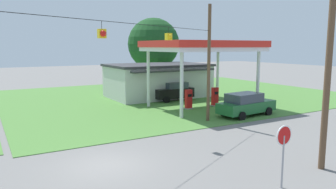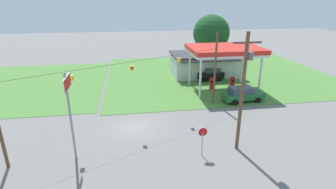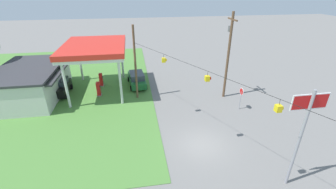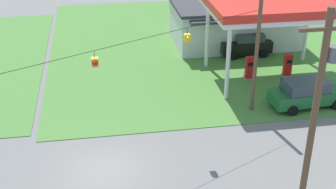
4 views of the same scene
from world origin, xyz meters
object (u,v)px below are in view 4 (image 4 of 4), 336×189
at_px(gas_station_canopy, 275,5).
at_px(fuel_pump_near, 249,69).
at_px(fuel_pump_far, 288,66).
at_px(car_at_pumps_front, 308,93).
at_px(car_at_pumps_rear, 245,44).
at_px(utility_pole_main, 316,113).
at_px(gas_station_store, 234,22).

relative_size(gas_station_canopy, fuel_pump_near, 5.37).
xyz_separation_m(fuel_pump_far, car_at_pumps_front, (-0.57, -4.64, 0.12)).
xyz_separation_m(car_at_pumps_rear, utility_pole_main, (-3.74, -19.39, 4.44)).
bearing_deg(gas_station_canopy, gas_station_store, 92.60).
bearing_deg(gas_station_store, fuel_pump_far, -76.80).
bearing_deg(fuel_pump_near, gas_station_store, 81.82).
height_order(fuel_pump_far, car_at_pumps_rear, car_at_pumps_rear).
bearing_deg(car_at_pumps_front, fuel_pump_far, 77.50).
relative_size(gas_station_store, car_at_pumps_front, 2.06).
xyz_separation_m(gas_station_store, utility_pole_main, (-3.65, -22.44, 3.61)).
relative_size(car_at_pumps_front, car_at_pumps_rear, 1.24).
bearing_deg(utility_pole_main, car_at_pumps_rear, 79.09).
relative_size(fuel_pump_near, fuel_pump_far, 1.00).
distance_m(fuel_pump_far, car_at_pumps_front, 4.67).
height_order(gas_station_canopy, fuel_pump_far, gas_station_canopy).
bearing_deg(car_at_pumps_rear, gas_station_canopy, 91.84).
height_order(fuel_pump_near, car_at_pumps_rear, car_at_pumps_rear).
bearing_deg(car_at_pumps_rear, fuel_pump_near, 74.18).
bearing_deg(gas_station_canopy, utility_pole_main, -105.14).
xyz_separation_m(gas_station_canopy, utility_pole_main, (-3.99, -14.76, -0.00)).
bearing_deg(car_at_pumps_rear, utility_pole_main, 77.74).
relative_size(gas_station_canopy, utility_pole_main, 0.96).
height_order(gas_station_store, utility_pole_main, utility_pole_main).
bearing_deg(utility_pole_main, fuel_pump_far, 69.74).
relative_size(gas_station_canopy, car_at_pumps_rear, 2.23).
distance_m(gas_station_canopy, car_at_pumps_rear, 6.42).
relative_size(fuel_pump_far, car_at_pumps_rear, 0.42).
xyz_separation_m(fuel_pump_near, fuel_pump_far, (2.91, 0.00, 0.00)).
distance_m(gas_station_canopy, car_at_pumps_front, 6.50).
distance_m(fuel_pump_near, fuel_pump_far, 2.91).
height_order(gas_station_store, car_at_pumps_rear, gas_station_store).
height_order(fuel_pump_far, car_at_pumps_front, car_at_pumps_front).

